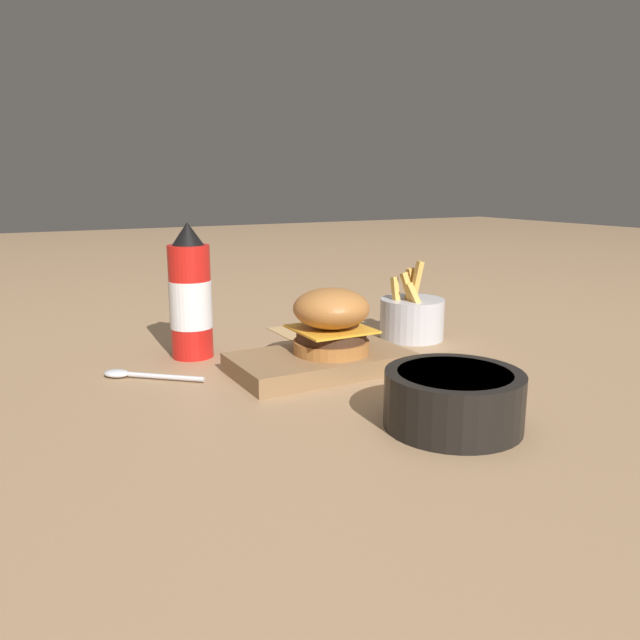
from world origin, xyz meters
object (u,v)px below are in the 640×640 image
serving_board (320,362)px  fries_basket (412,317)px  spoon (133,375)px  ketchup_bottle (190,298)px  burger (331,320)px  side_bowl (454,398)px

serving_board → fries_basket: bearing=22.0°
fries_basket → spoon: fries_basket is taller
ketchup_bottle → spoon: (-0.11, -0.07, -0.09)m
serving_board → ketchup_bottle: size_ratio=1.20×
burger → fries_basket: bearing=24.2°
serving_board → spoon: bearing=158.5°
burger → ketchup_bottle: size_ratio=0.52×
ketchup_bottle → spoon: 0.16m
ketchup_bottle → fries_basket: (0.38, -0.07, -0.06)m
ketchup_bottle → fries_basket: size_ratio=1.51×
burger → fries_basket: fries_basket is taller
fries_basket → serving_board: bearing=-158.0°
side_bowl → spoon: size_ratio=1.25×
serving_board → ketchup_bottle: bearing=130.1°
ketchup_bottle → side_bowl: 0.46m
fries_basket → side_bowl: size_ratio=0.90×
spoon → fries_basket: bearing=-139.5°
fries_basket → side_bowl: (-0.20, -0.35, -0.00)m
ketchup_bottle → spoon: bearing=-147.6°
burger → ketchup_bottle: ketchup_bottle is taller
spoon → burger: bearing=-160.0°
side_bowl → fries_basket: bearing=59.9°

